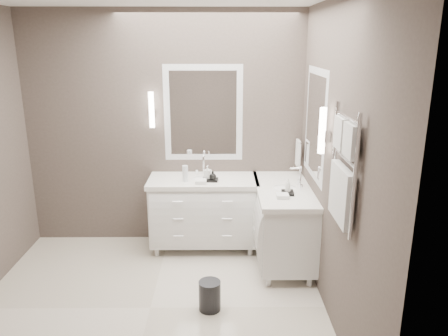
{
  "coord_description": "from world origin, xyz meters",
  "views": [
    {
      "loc": [
        0.64,
        -3.48,
        2.34
      ],
      "look_at": [
        0.68,
        0.7,
        1.13
      ],
      "focal_mm": 35.0,
      "sensor_mm": 36.0,
      "label": 1
    }
  ],
  "objects_px": {
    "vanity_back": "(204,209)",
    "vanity_right": "(283,219)",
    "waste_bin": "(210,296)",
    "towel_ladder": "(343,175)"
  },
  "relations": [
    {
      "from": "towel_ladder",
      "to": "waste_bin",
      "type": "xyz_separation_m",
      "value": [
        -1.01,
        0.38,
        -1.25
      ]
    },
    {
      "from": "vanity_back",
      "to": "vanity_right",
      "type": "height_order",
      "value": "same"
    },
    {
      "from": "vanity_right",
      "to": "vanity_back",
      "type": "bearing_deg",
      "value": 159.62
    },
    {
      "from": "vanity_right",
      "to": "waste_bin",
      "type": "relative_size",
      "value": 4.46
    },
    {
      "from": "towel_ladder",
      "to": "waste_bin",
      "type": "distance_m",
      "value": 1.65
    },
    {
      "from": "waste_bin",
      "to": "vanity_back",
      "type": "bearing_deg",
      "value": 94.36
    },
    {
      "from": "vanity_back",
      "to": "vanity_right",
      "type": "xyz_separation_m",
      "value": [
        0.88,
        -0.33,
        0.0
      ]
    },
    {
      "from": "vanity_back",
      "to": "towel_ladder",
      "type": "bearing_deg",
      "value": -55.9
    },
    {
      "from": "waste_bin",
      "to": "vanity_right",
      "type": "bearing_deg",
      "value": 49.84
    },
    {
      "from": "towel_ladder",
      "to": "waste_bin",
      "type": "bearing_deg",
      "value": 159.49
    }
  ]
}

